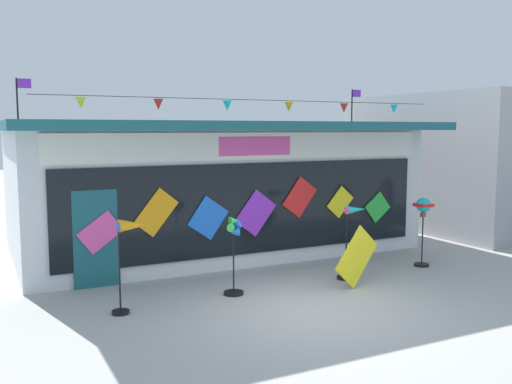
{
  "coord_description": "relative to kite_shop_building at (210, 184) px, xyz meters",
  "views": [
    {
      "loc": [
        -5.27,
        -8.34,
        3.23
      ],
      "look_at": [
        0.24,
        2.62,
        1.84
      ],
      "focal_mm": 39.48,
      "sensor_mm": 36.0,
      "label": 1
    }
  ],
  "objects": [
    {
      "name": "wind_spinner_center_left",
      "position": [
        1.46,
        -4.53,
        -0.74
      ],
      "size": [
        0.68,
        0.38,
        1.59
      ],
      "color": "black",
      "rests_on": "ground_plane"
    },
    {
      "name": "neighbour_building",
      "position": [
        9.46,
        -0.59,
        0.44
      ],
      "size": [
        6.04,
        6.85,
        4.31
      ],
      "primitive_type": "cube",
      "color": "#99999E",
      "rests_on": "ground_plane"
    },
    {
      "name": "wind_spinner_far_left",
      "position": [
        -3.36,
        -4.65,
        -0.44
      ],
      "size": [
        0.7,
        0.35,
        1.67
      ],
      "color": "black",
      "rests_on": "ground_plane"
    },
    {
      "name": "wind_spinner_left",
      "position": [
        -1.32,
        -4.52,
        -0.79
      ],
      "size": [
        0.39,
        0.39,
        1.55
      ],
      "color": "black",
      "rests_on": "ground_plane"
    },
    {
      "name": "wind_spinner_center_right",
      "position": [
        3.59,
        -4.4,
        -0.45
      ],
      "size": [
        0.35,
        0.35,
        1.63
      ],
      "color": "black",
      "rests_on": "ground_plane"
    },
    {
      "name": "kite_shop_building",
      "position": [
        0.0,
        0.0,
        0.0
      ],
      "size": [
        10.43,
        6.59,
        4.43
      ],
      "color": "silver",
      "rests_on": "ground_plane"
    },
    {
      "name": "ground_plane",
      "position": [
        -0.47,
        -5.91,
        -1.72
      ],
      "size": [
        80.0,
        80.0,
        0.0
      ],
      "primitive_type": "plane",
      "color": "#ADAAA5"
    },
    {
      "name": "display_kite_on_ground",
      "position": [
        1.18,
        -5.09,
        -1.1
      ],
      "size": [
        1.24,
        0.3,
        1.24
      ],
      "primitive_type": "cube",
      "rotation": [
        -0.24,
        0.79,
        0.0
      ],
      "color": "yellow",
      "rests_on": "ground_plane"
    }
  ]
}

